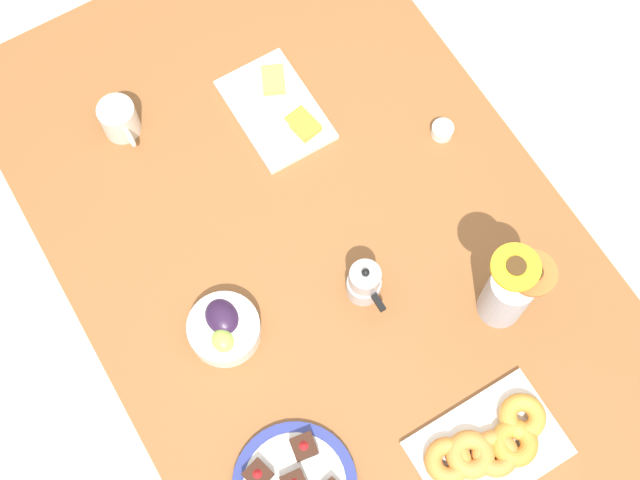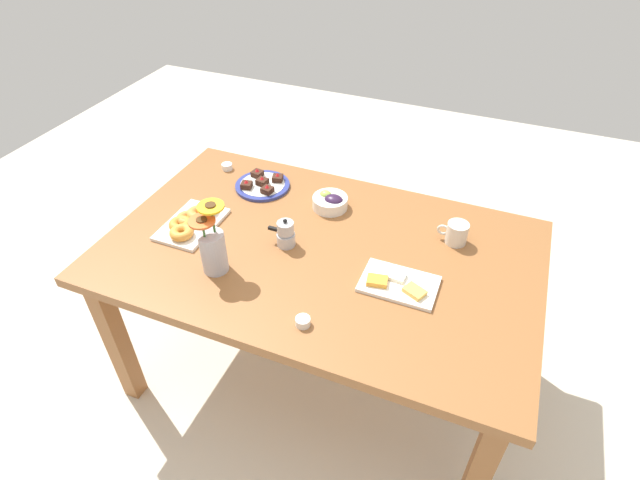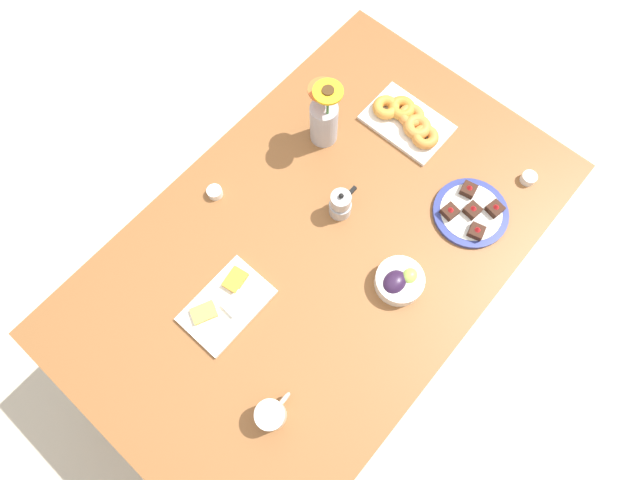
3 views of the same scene
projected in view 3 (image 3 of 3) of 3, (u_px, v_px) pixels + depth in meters
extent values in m
plane|color=beige|center=(320.00, 300.00, 2.23)|extent=(6.00, 6.00, 0.00)
cube|color=brown|center=(320.00, 247.00, 1.56)|extent=(1.60, 1.00, 0.04)
cube|color=brown|center=(517.00, 215.00, 2.00)|extent=(0.07, 0.07, 0.70)
cube|color=brown|center=(103.00, 350.00, 1.81)|extent=(0.07, 0.07, 0.70)
cube|color=brown|center=(356.00, 99.00, 2.19)|extent=(0.07, 0.07, 0.70)
cylinder|color=beige|center=(271.00, 415.00, 1.32)|extent=(0.08, 0.08, 0.09)
cylinder|color=brown|center=(270.00, 415.00, 1.29)|extent=(0.07, 0.07, 0.00)
torus|color=beige|center=(284.00, 399.00, 1.34)|extent=(0.05, 0.01, 0.05)
cylinder|color=white|center=(399.00, 281.00, 1.47)|extent=(0.14, 0.14, 0.05)
ellipsoid|color=#2D1938|center=(394.00, 282.00, 1.45)|extent=(0.08, 0.07, 0.04)
ellipsoid|color=#9EC14C|center=(410.00, 276.00, 1.45)|extent=(0.05, 0.04, 0.04)
cube|color=white|center=(227.00, 305.00, 1.46)|extent=(0.26, 0.17, 0.01)
cube|color=#EFB74C|center=(204.00, 313.00, 1.44)|extent=(0.08, 0.08, 0.02)
cube|color=white|center=(236.00, 303.00, 1.45)|extent=(0.07, 0.05, 0.01)
cube|color=orange|center=(235.00, 280.00, 1.47)|extent=(0.08, 0.06, 0.02)
cube|color=white|center=(407.00, 123.00, 1.68)|extent=(0.19, 0.28, 0.01)
torus|color=orange|center=(425.00, 137.00, 1.63)|extent=(0.12, 0.12, 0.03)
torus|color=#D2863A|center=(417.00, 127.00, 1.64)|extent=(0.09, 0.09, 0.04)
torus|color=orange|center=(411.00, 116.00, 1.66)|extent=(0.09, 0.09, 0.03)
torus|color=#C7842F|center=(402.00, 108.00, 1.67)|extent=(0.11, 0.11, 0.04)
torus|color=gold|center=(386.00, 107.00, 1.67)|extent=(0.12, 0.12, 0.04)
cylinder|color=white|center=(215.00, 192.00, 1.58)|extent=(0.05, 0.05, 0.03)
cylinder|color=#C68923|center=(214.00, 191.00, 1.57)|extent=(0.04, 0.04, 0.01)
cylinder|color=white|center=(529.00, 178.00, 1.60)|extent=(0.05, 0.05, 0.03)
cylinder|color=maroon|center=(530.00, 177.00, 1.59)|extent=(0.04, 0.04, 0.01)
cylinder|color=navy|center=(470.00, 213.00, 1.57)|extent=(0.24, 0.24, 0.01)
cylinder|color=white|center=(471.00, 213.00, 1.56)|extent=(0.19, 0.19, 0.01)
cube|color=#381E14|center=(450.00, 212.00, 1.54)|extent=(0.05, 0.05, 0.02)
cone|color=red|center=(451.00, 209.00, 1.53)|extent=(0.02, 0.02, 0.01)
cube|color=#381E14|center=(468.00, 190.00, 1.57)|extent=(0.05, 0.05, 0.02)
cone|color=red|center=(470.00, 187.00, 1.55)|extent=(0.02, 0.02, 0.01)
cube|color=#381E14|center=(476.00, 231.00, 1.52)|extent=(0.05, 0.05, 0.02)
cone|color=red|center=(478.00, 229.00, 1.50)|extent=(0.02, 0.02, 0.01)
cube|color=#381E14|center=(495.00, 209.00, 1.55)|extent=(0.05, 0.05, 0.02)
cone|color=red|center=(497.00, 206.00, 1.53)|extent=(0.02, 0.02, 0.01)
cube|color=#381E14|center=(472.00, 210.00, 1.55)|extent=(0.05, 0.05, 0.02)
cone|color=red|center=(474.00, 208.00, 1.53)|extent=(0.02, 0.02, 0.01)
cylinder|color=#B2B2BC|center=(324.00, 123.00, 1.60)|extent=(0.09, 0.09, 0.16)
cylinder|color=#3D702D|center=(328.00, 103.00, 1.47)|extent=(0.01, 0.01, 0.10)
cylinder|color=yellow|center=(328.00, 92.00, 1.42)|extent=(0.09, 0.09, 0.01)
cylinder|color=#472D14|center=(328.00, 90.00, 1.41)|extent=(0.04, 0.04, 0.01)
cylinder|color=#3D702D|center=(323.00, 97.00, 1.50)|extent=(0.01, 0.01, 0.06)
cylinder|color=orange|center=(323.00, 90.00, 1.47)|extent=(0.09, 0.09, 0.01)
cylinder|color=#472D14|center=(323.00, 88.00, 1.46)|extent=(0.04, 0.04, 0.01)
cylinder|color=#B7B7BC|center=(340.00, 208.00, 1.55)|extent=(0.07, 0.07, 0.05)
cylinder|color=#B7B7BC|center=(340.00, 204.00, 1.53)|extent=(0.05, 0.05, 0.01)
cylinder|color=#B7B7BC|center=(341.00, 200.00, 1.50)|extent=(0.06, 0.06, 0.04)
sphere|color=black|center=(341.00, 196.00, 1.47)|extent=(0.02, 0.02, 0.02)
cube|color=black|center=(352.00, 191.00, 1.53)|extent=(0.04, 0.01, 0.01)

